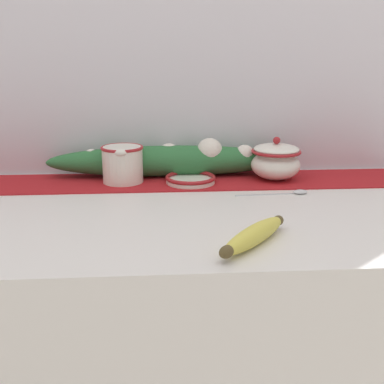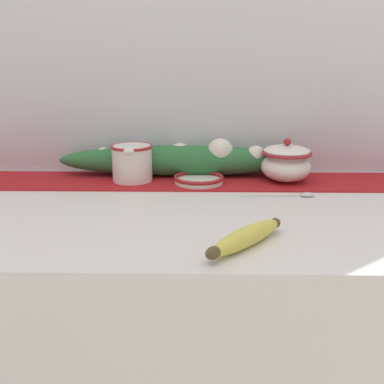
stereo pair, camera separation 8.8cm
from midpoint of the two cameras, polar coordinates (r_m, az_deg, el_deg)
The scene contains 9 objects.
countertop at distance 1.30m, azimuth 0.19°, elevation -21.09°, with size 1.43×0.68×0.90m, color silver.
back_wall at distance 1.39m, azimuth 0.44°, elevation 14.72°, with size 2.23×0.04×2.40m, color silver.
table_runner at distance 1.30m, azimuth 0.35°, elevation 1.27°, with size 1.32×0.20×0.00m, color #A8191E.
cream_pitcher at distance 1.30m, azimuth -5.19°, elevation 3.61°, with size 0.11×0.13×0.10m.
sugar_bowl at distance 1.32m, azimuth 12.99°, elevation 3.42°, with size 0.13×0.13×0.12m.
small_dish at distance 1.28m, azimuth 2.77°, elevation 1.50°, with size 0.13×0.13×0.02m.
banana at distance 0.88m, azimuth 9.28°, elevation -5.34°, with size 0.16×0.18×0.04m.
spoon at distance 1.21m, azimuth 14.87°, elevation -0.36°, with size 0.18×0.03×0.01m.
poinsettia_garland at distance 1.35m, azimuth 0.65°, elevation 3.86°, with size 0.68×0.09×0.11m.
Camera 2 is at (0.06, -1.03, 1.24)m, focal length 45.00 mm.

